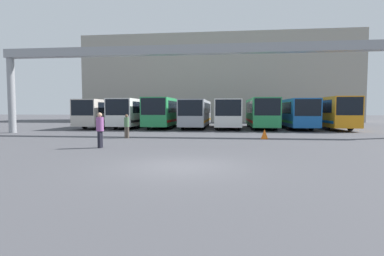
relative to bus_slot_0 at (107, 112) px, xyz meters
name	(u,v)px	position (x,y,z in m)	size (l,w,h in m)	color
ground_plane	(180,167)	(12.16, -22.94, -1.74)	(200.00, 200.00, 0.00)	#47474C
building_backdrop	(218,81)	(12.16, 21.17, 5.44)	(45.47, 12.00, 14.36)	gray
overhead_gantry	(207,58)	(12.16, -9.50, 4.26)	(33.92, 0.80, 7.04)	gray
bus_slot_0	(107,112)	(0.00, 0.00, 0.00)	(2.46, 11.89, 3.02)	beige
bus_slot_1	(135,111)	(3.47, -0.18, 0.04)	(2.53, 11.54, 3.09)	silver
bus_slot_2	(166,111)	(6.95, 0.08, 0.09)	(2.56, 12.05, 3.17)	#268C4C
bus_slot_3	(196,112)	(10.42, -0.05, -0.02)	(2.51, 11.78, 2.98)	#999EA5
bus_slot_4	(228,112)	(13.89, -0.83, -0.01)	(2.57, 10.23, 3.00)	silver
bus_slot_5	(261,111)	(17.37, -0.82, 0.05)	(2.53, 10.25, 3.11)	#268C4C
bus_slot_6	(292,112)	(20.84, 0.31, 0.00)	(2.49, 12.51, 3.01)	#1959A5
bus_slot_7	(328,111)	(24.31, -0.48, 0.09)	(2.44, 10.92, 3.19)	orange
pedestrian_near_left	(100,129)	(7.21, -18.31, -0.76)	(0.38, 0.38, 1.84)	black
pedestrian_far_center	(127,126)	(6.82, -13.02, -0.86)	(0.35, 0.35, 1.66)	brown
traffic_cone	(264,134)	(16.32, -12.49, -1.40)	(0.48, 0.48, 0.67)	orange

